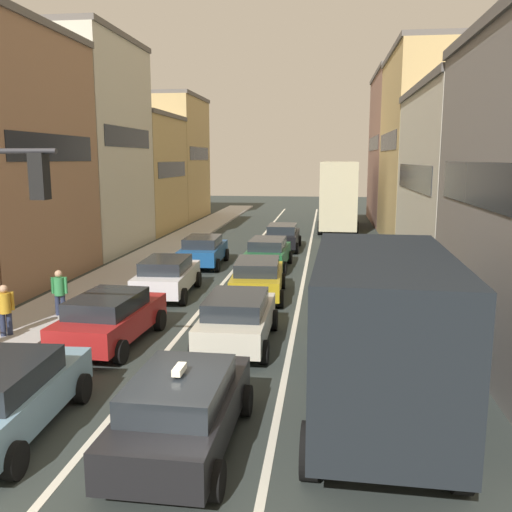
% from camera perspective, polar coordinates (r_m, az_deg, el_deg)
% --- Properties ---
extents(ground_plane, '(140.00, 140.00, 0.00)m').
position_cam_1_polar(ground_plane, '(10.38, -8.92, -20.57)').
color(ground_plane, '#303734').
extents(sidewalk_left, '(2.60, 64.00, 0.14)m').
position_cam_1_polar(sidewalk_left, '(30.48, -10.67, 0.04)').
color(sidewalk_left, '#B8B8B8').
rests_on(sidewalk_left, ground).
extents(lane_stripe_left, '(0.16, 60.00, 0.01)m').
position_cam_1_polar(lane_stripe_left, '(29.36, -1.33, -0.30)').
color(lane_stripe_left, silver).
rests_on(lane_stripe_left, ground).
extents(lane_stripe_right, '(0.16, 60.00, 0.01)m').
position_cam_1_polar(lane_stripe_right, '(29.06, 5.32, -0.45)').
color(lane_stripe_right, silver).
rests_on(lane_stripe_right, ground).
extents(building_row_left, '(7.20, 43.90, 12.02)m').
position_cam_1_polar(building_row_left, '(33.31, -19.07, 9.73)').
color(building_row_left, '#9E7556').
rests_on(building_row_left, ground).
extents(building_row_right, '(7.20, 43.90, 12.12)m').
position_cam_1_polar(building_row_right, '(33.19, 20.20, 9.44)').
color(building_row_right, '#936B5B').
rests_on(building_row_right, ground).
extents(removalist_box_truck, '(2.88, 7.77, 3.58)m').
position_cam_1_polar(removalist_box_truck, '(11.32, 12.53, -7.12)').
color(removalist_box_truck, navy).
rests_on(removalist_box_truck, ground).
extents(taxi_centre_lane_front, '(2.12, 4.33, 1.66)m').
position_cam_1_polar(taxi_centre_lane_front, '(10.46, -7.61, -15.35)').
color(taxi_centre_lane_front, black).
rests_on(taxi_centre_lane_front, ground).
extents(sedan_left_lane_front, '(2.24, 4.39, 1.49)m').
position_cam_1_polar(sedan_left_lane_front, '(11.88, -24.65, -13.01)').
color(sedan_left_lane_front, '#759EB7').
rests_on(sedan_left_lane_front, ground).
extents(sedan_centre_lane_second, '(2.09, 4.31, 1.49)m').
position_cam_1_polar(sedan_centre_lane_second, '(15.79, -1.95, -6.42)').
color(sedan_centre_lane_second, beige).
rests_on(sedan_centre_lane_second, ground).
extents(wagon_left_lane_second, '(2.25, 4.39, 1.49)m').
position_cam_1_polar(wagon_left_lane_second, '(16.38, -14.84, -6.14)').
color(wagon_left_lane_second, '#A51E1E').
rests_on(wagon_left_lane_second, ground).
extents(hatchback_centre_lane_third, '(2.25, 4.39, 1.49)m').
position_cam_1_polar(hatchback_centre_lane_third, '(21.10, 0.17, -2.20)').
color(hatchback_centre_lane_third, '#B29319').
rests_on(hatchback_centre_lane_third, ground).
extents(sedan_left_lane_third, '(2.22, 4.38, 1.49)m').
position_cam_1_polar(sedan_left_lane_third, '(21.68, -9.18, -2.00)').
color(sedan_left_lane_third, silver).
rests_on(sedan_left_lane_third, ground).
extents(coupe_centre_lane_fourth, '(2.15, 4.34, 1.49)m').
position_cam_1_polar(coupe_centre_lane_fourth, '(26.63, 1.26, 0.36)').
color(coupe_centre_lane_fourth, '#19592D').
rests_on(coupe_centre_lane_fourth, ground).
extents(sedan_left_lane_fourth, '(2.17, 4.36, 1.49)m').
position_cam_1_polar(sedan_left_lane_fourth, '(27.42, -5.47, 0.60)').
color(sedan_left_lane_fourth, '#194C8C').
rests_on(sedan_left_lane_fourth, ground).
extents(sedan_centre_lane_fifth, '(2.06, 4.30, 1.49)m').
position_cam_1_polar(sedan_centre_lane_fifth, '(32.35, 2.75, 2.08)').
color(sedan_centre_lane_fifth, black).
rests_on(sedan_centre_lane_fifth, ground).
extents(sedan_right_lane_behind_truck, '(2.25, 4.39, 1.49)m').
position_cam_1_polar(sedan_right_lane_behind_truck, '(18.47, 9.49, -4.11)').
color(sedan_right_lane_behind_truck, gray).
rests_on(sedan_right_lane_behind_truck, ground).
extents(bus_mid_queue_primary, '(3.04, 10.57, 5.06)m').
position_cam_1_polar(bus_mid_queue_primary, '(41.77, 8.61, 6.57)').
color(bus_mid_queue_primary, '#BFB793').
rests_on(bus_mid_queue_primary, ground).
extents(pedestrian_near_kerb, '(0.42, 0.40, 1.66)m').
position_cam_1_polar(pedestrian_near_kerb, '(17.74, -24.54, -4.99)').
color(pedestrian_near_kerb, '#262D47').
rests_on(pedestrian_near_kerb, ground).
extents(pedestrian_mid_sidewalk, '(0.53, 0.34, 1.66)m').
position_cam_1_polar(pedestrian_mid_sidewalk, '(19.35, -19.66, -3.46)').
color(pedestrian_mid_sidewalk, '#262D47').
rests_on(pedestrian_mid_sidewalk, ground).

